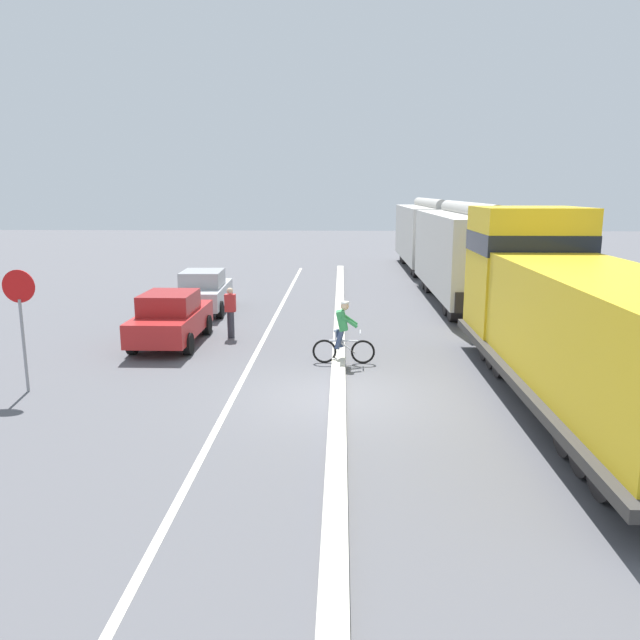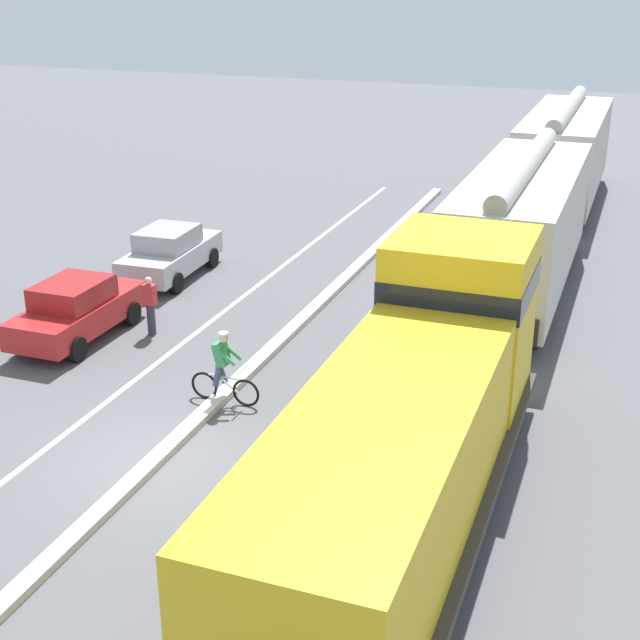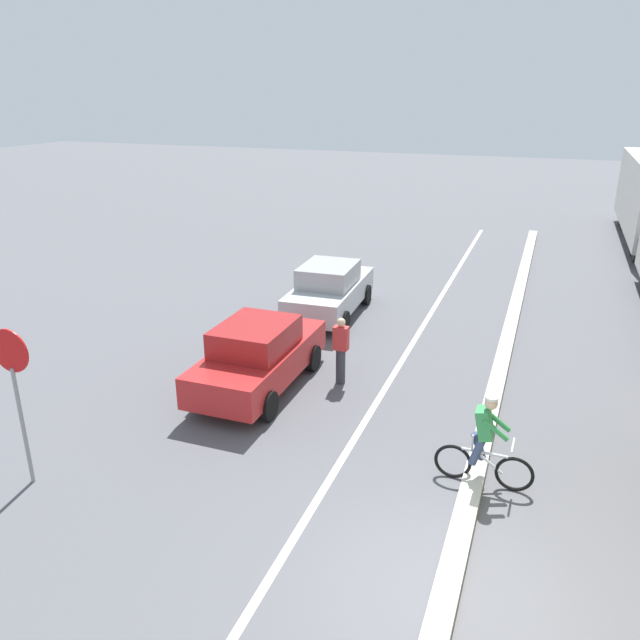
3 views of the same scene
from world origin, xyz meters
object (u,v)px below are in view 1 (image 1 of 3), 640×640
hopper_car_lead (465,254)px  stop_sign (20,307)px  parked_car_silver (203,291)px  parked_car_red (171,318)px  hopper_car_middle (428,234)px  pedestrian_by_cars (230,312)px  locomotive (570,321)px  cyclist (343,334)px

hopper_car_lead → stop_sign: (-12.46, -12.14, -0.05)m
hopper_car_lead → parked_car_silver: (-10.46, -2.23, -1.26)m
parked_car_red → stop_sign: stop_sign is taller
hopper_car_middle → parked_car_silver: 17.38m
pedestrian_by_cars → locomotive: bearing=-33.1°
hopper_car_lead → parked_car_silver: 10.77m
hopper_car_lead → cyclist: hopper_car_lead is taller
hopper_car_middle → parked_car_red: (-10.31, -19.04, -1.26)m
hopper_car_lead → cyclist: 10.80m
parked_car_silver → pedestrian_by_cars: 4.67m
hopper_car_middle → stop_sign: size_ratio=3.68×
locomotive → parked_car_red: 11.38m
parked_car_silver → cyclist: 9.03m
hopper_car_middle → cyclist: hopper_car_middle is taller
parked_car_red → pedestrian_by_cars: bearing=28.5°
hopper_car_middle → stop_sign: 26.81m
locomotive → stop_sign: bearing=179.9°
locomotive → hopper_car_lead: bearing=90.0°
cyclist → pedestrian_by_cars: size_ratio=1.06×
parked_car_silver → pedestrian_by_cars: (1.81, -4.31, 0.03)m
parked_car_silver → stop_sign: (-2.01, -9.91, 1.21)m
cyclist → stop_sign: bearing=-160.1°
locomotive → hopper_car_middle: (0.00, 23.76, 0.28)m
locomotive → cyclist: 5.81m
pedestrian_by_cars → hopper_car_lead: bearing=37.1°
parked_car_silver → pedestrian_by_cars: bearing=-67.1°
hopper_car_lead → stop_sign: 17.40m
parked_car_red → pedestrian_by_cars: (1.67, 0.90, 0.03)m
locomotive → parked_car_red: bearing=155.4°
parked_car_red → stop_sign: 5.31m
hopper_car_middle → parked_car_red: hopper_car_middle is taller
hopper_car_lead → hopper_car_middle: size_ratio=1.00×
hopper_car_middle → cyclist: (-5.05, -21.06, -1.26)m
parked_car_red → parked_car_silver: 5.21m
cyclist → hopper_car_lead: bearing=61.9°
locomotive → hopper_car_lead: 12.16m
stop_sign → hopper_car_lead: bearing=44.3°
hopper_car_lead → cyclist: bearing=-118.1°
locomotive → parked_car_silver: 14.45m
parked_car_red → pedestrian_by_cars: size_ratio=2.60×
hopper_car_middle → pedestrian_by_cars: bearing=-115.5°
cyclist → parked_car_red: bearing=159.0°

